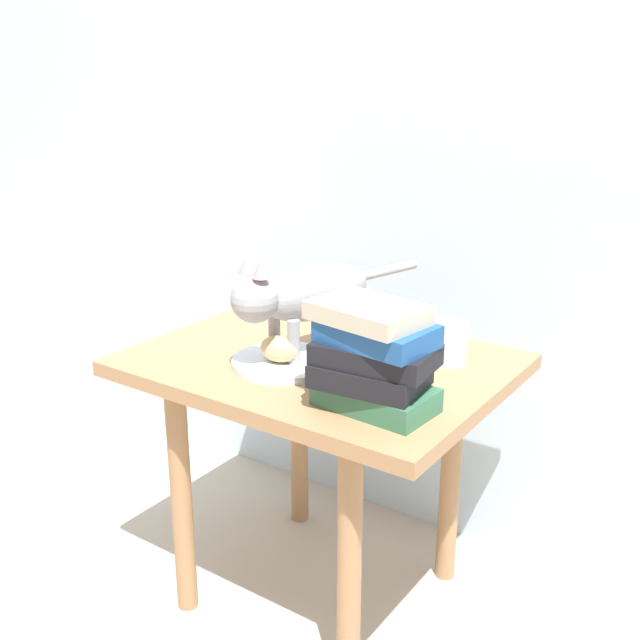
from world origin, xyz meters
name	(u,v)px	position (x,y,z in m)	size (l,w,h in m)	color
ground_plane	(320,589)	(0.00, 0.00, 0.00)	(6.00, 6.00, 0.00)	#B2A899
back_panel	(423,73)	(0.00, 0.39, 1.10)	(4.00, 0.04, 2.20)	silver
side_table	(320,397)	(0.00, 0.00, 0.47)	(0.72, 0.55, 0.56)	#9E724C
plate	(284,362)	(-0.03, -0.07, 0.56)	(0.21, 0.21, 0.01)	silver
bread_roll	(279,349)	(-0.03, -0.09, 0.60)	(0.08, 0.06, 0.05)	#E0BC7A
cat	(305,295)	(-0.02, -0.02, 0.69)	(0.16, 0.47, 0.23)	#99999E
book_stack	(373,358)	(0.21, -0.14, 0.65)	(0.22, 0.15, 0.19)	#336B4C
candle_jar	(449,345)	(0.22, 0.12, 0.59)	(0.07, 0.07, 0.08)	silver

